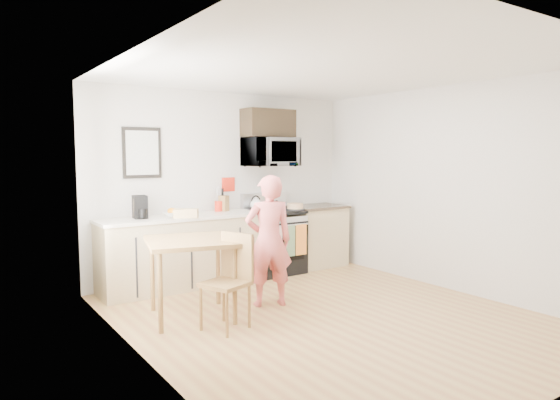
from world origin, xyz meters
TOP-DOWN VIEW (x-y plane):
  - floor at (0.00, 0.00)m, footprint 4.60×4.60m
  - back_wall at (0.00, 2.30)m, footprint 4.00×0.04m
  - front_wall at (0.00, -2.30)m, footprint 4.00×0.04m
  - left_wall at (-2.00, 0.00)m, footprint 0.04×4.60m
  - right_wall at (2.00, 0.00)m, footprint 0.04×4.60m
  - ceiling at (0.00, 0.00)m, footprint 4.00×4.60m
  - window at (-1.96, 0.80)m, footprint 0.06×1.40m
  - cabinet_left at (-0.80, 2.00)m, footprint 2.10×0.60m
  - countertop_left at (-0.80, 2.00)m, footprint 2.14×0.64m
  - cabinet_right at (1.43, 2.00)m, footprint 0.84×0.60m
  - countertop_right at (1.43, 2.00)m, footprint 0.88×0.64m
  - range at (0.63, 1.98)m, footprint 0.76×0.70m
  - microwave at (0.63, 2.08)m, footprint 0.76×0.51m
  - upper_cabinet at (0.63, 2.12)m, footprint 0.76×0.35m
  - wall_art at (-1.20, 2.28)m, footprint 0.50×0.04m
  - wall_trivet at (0.05, 2.28)m, footprint 0.20×0.02m
  - person at (-0.30, 0.70)m, footprint 0.64×0.52m
  - dining_table at (-1.21, 0.81)m, footprint 0.95×0.95m
  - chair at (-0.96, 0.33)m, footprint 0.55×0.52m
  - knife_block at (-0.10, 2.15)m, footprint 0.15×0.17m
  - utensil_crock at (-0.17, 2.17)m, footprint 0.12×0.12m
  - fruit_bowl at (-0.91, 2.02)m, footprint 0.28×0.28m
  - milk_carton at (-1.35, 2.07)m, footprint 0.12×0.12m
  - coffee_maker at (-1.32, 2.04)m, footprint 0.18×0.25m
  - bread_bag at (-0.83, 1.78)m, footprint 0.33×0.28m
  - cake at (0.90, 1.82)m, footprint 0.28×0.28m
  - kettle at (0.41, 2.13)m, footprint 0.17×0.17m
  - pot at (0.51, 1.88)m, footprint 0.20×0.33m

SIDE VIEW (x-z plane):
  - floor at x=0.00m, z-range 0.00..0.00m
  - range at x=0.63m, z-range -0.14..1.02m
  - cabinet_left at x=-0.80m, z-range 0.00..0.90m
  - cabinet_right at x=1.43m, z-range 0.00..0.90m
  - chair at x=-0.96m, z-range 0.14..1.08m
  - dining_table at x=-1.21m, z-range 0.32..1.17m
  - person at x=-0.30m, z-range 0.00..1.50m
  - countertop_left at x=-0.80m, z-range 0.90..0.94m
  - countertop_right at x=1.43m, z-range 0.90..0.94m
  - cake at x=0.90m, z-range 0.92..1.02m
  - pot at x=0.51m, z-range 0.93..1.03m
  - fruit_bowl at x=-0.91m, z-range 0.93..1.04m
  - bread_bag at x=-0.83m, z-range 0.94..1.05m
  - kettle at x=0.41m, z-range 0.91..1.12m
  - knife_block at x=-0.10m, z-range 0.94..1.16m
  - milk_carton at x=-1.35m, z-range 0.94..1.19m
  - coffee_maker at x=-1.32m, z-range 0.93..1.22m
  - utensil_crock at x=-0.17m, z-range 0.91..1.25m
  - back_wall at x=0.00m, z-range 0.00..2.60m
  - front_wall at x=0.00m, z-range 0.00..2.60m
  - left_wall at x=-2.00m, z-range 0.00..2.60m
  - right_wall at x=2.00m, z-range 0.00..2.60m
  - wall_trivet at x=0.05m, z-range 1.20..1.40m
  - window at x=-1.96m, z-range 0.80..2.30m
  - wall_art at x=-1.20m, z-range 1.43..2.08m
  - microwave at x=0.63m, z-range 1.55..1.97m
  - upper_cabinet at x=0.63m, z-range 1.98..2.38m
  - ceiling at x=0.00m, z-range 2.58..2.62m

